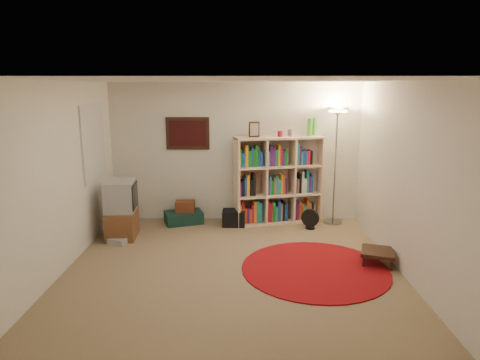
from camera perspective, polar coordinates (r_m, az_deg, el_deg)
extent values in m
cube|color=#826A4C|center=(5.96, -1.01, -11.73)|extent=(4.50, 4.50, 0.02)
cube|color=white|center=(5.45, -1.11, 13.26)|extent=(4.50, 4.50, 0.02)
cube|color=silver|center=(7.79, -0.68, 3.70)|extent=(4.50, 0.02, 2.50)
cube|color=silver|center=(3.40, -1.94, -7.89)|extent=(4.50, 0.02, 2.50)
cube|color=silver|center=(6.06, -22.95, 0.19)|extent=(0.02, 4.50, 2.50)
cube|color=silver|center=(5.96, 21.21, 0.15)|extent=(0.02, 4.50, 2.50)
cube|color=black|center=(7.78, -7.00, 6.19)|extent=(0.78, 0.04, 0.58)
cube|color=#420D0E|center=(7.76, -7.02, 6.17)|extent=(0.66, 0.01, 0.46)
cube|color=white|center=(7.20, -18.96, 4.72)|extent=(0.03, 1.00, 1.20)
cube|color=beige|center=(7.97, 12.77, 3.22)|extent=(0.08, 0.01, 0.12)
cube|color=#FFD1AA|center=(7.92, 4.98, -5.39)|extent=(1.62, 0.79, 0.03)
cube|color=#FFD1AA|center=(7.59, 5.20, 5.65)|extent=(1.62, 0.79, 0.03)
cube|color=#FFD1AA|center=(7.52, -0.46, -0.26)|extent=(0.13, 0.44, 1.56)
cube|color=#FFD1AA|center=(7.98, 10.31, 0.27)|extent=(0.13, 0.44, 1.56)
cube|color=#FFD1AA|center=(7.92, 4.62, 0.33)|extent=(1.53, 0.37, 1.56)
cube|color=#FFD1AA|center=(7.64, 3.23, -0.08)|extent=(0.13, 0.42, 1.49)
cube|color=#FFD1AA|center=(7.80, 6.91, 0.10)|extent=(0.13, 0.42, 1.49)
cube|color=#FFD1AA|center=(7.78, 5.05, -1.86)|extent=(1.55, 0.75, 0.03)
cube|color=#FFD1AA|center=(7.67, 5.12, 1.91)|extent=(1.55, 0.75, 0.03)
cube|color=orange|center=(7.64, -0.08, -4.51)|extent=(0.09, 0.18, 0.34)
cube|color=red|center=(7.64, 0.29, -4.27)|extent=(0.08, 0.18, 0.40)
cube|color=#D7501A|center=(7.67, 0.64, -4.70)|extent=(0.08, 0.18, 0.27)
cube|color=#451A6B|center=(7.68, 0.99, -4.68)|extent=(0.08, 0.18, 0.27)
cube|color=#D7501A|center=(7.69, 1.31, -4.74)|extent=(0.08, 0.18, 0.25)
cube|color=red|center=(7.69, 1.60, -4.42)|extent=(0.07, 0.18, 0.33)
cube|color=orange|center=(7.69, 1.92, -4.20)|extent=(0.08, 0.18, 0.39)
cube|color=teal|center=(7.70, 2.27, -4.14)|extent=(0.09, 0.18, 0.40)
cube|color=teal|center=(7.72, 2.64, -4.23)|extent=(0.09, 0.18, 0.36)
cube|color=#451A6B|center=(7.52, -0.08, -1.15)|extent=(0.09, 0.18, 0.25)
cube|color=black|center=(7.52, 0.31, -1.04)|extent=(0.08, 0.18, 0.28)
cube|color=#1A49A1|center=(7.53, 0.65, -0.84)|extent=(0.08, 0.18, 0.32)
cube|color=orange|center=(7.53, 0.99, -0.64)|extent=(0.08, 0.18, 0.37)
cube|color=black|center=(7.56, 1.36, -0.94)|extent=(0.09, 0.18, 0.29)
cube|color=black|center=(7.56, 1.77, -0.56)|extent=(0.09, 0.19, 0.39)
cube|color=#1A8626|center=(7.41, -0.08, 2.86)|extent=(0.09, 0.18, 0.31)
cube|color=#1A49A1|center=(7.43, 0.35, 2.67)|extent=(0.09, 0.19, 0.26)
cube|color=orange|center=(7.43, 0.77, 3.18)|extent=(0.09, 0.18, 0.39)
cube|color=#1A8626|center=(7.45, 1.17, 2.84)|extent=(0.09, 0.19, 0.29)
cube|color=#1A49A1|center=(7.45, 1.51, 3.08)|extent=(0.07, 0.18, 0.35)
cube|color=#1A8626|center=(7.47, 1.77, 2.96)|extent=(0.07, 0.18, 0.32)
cube|color=#1A8626|center=(7.47, 2.11, 3.19)|extent=(0.09, 0.19, 0.38)
cube|color=#1A49A1|center=(7.49, 2.44, 2.94)|extent=(0.07, 0.18, 0.31)
cube|color=#1A49A1|center=(7.50, 2.76, 2.77)|extent=(0.09, 0.18, 0.26)
cube|color=red|center=(7.76, 3.67, -4.10)|extent=(0.08, 0.18, 0.38)
cube|color=red|center=(7.77, 4.02, -4.19)|extent=(0.08, 0.18, 0.35)
cube|color=#1A8626|center=(7.79, 4.39, -4.14)|extent=(0.09, 0.19, 0.36)
cube|color=teal|center=(7.81, 4.75, -4.42)|extent=(0.08, 0.18, 0.27)
cube|color=#1A49A1|center=(7.82, 5.12, -4.07)|extent=(0.09, 0.18, 0.36)
cube|color=#946F50|center=(7.84, 5.42, -4.20)|extent=(0.07, 0.18, 0.32)
cube|color=black|center=(7.84, 5.68, -4.04)|extent=(0.08, 0.18, 0.36)
cube|color=#1A49A1|center=(7.86, 6.01, -4.21)|extent=(0.09, 0.18, 0.30)
cube|color=#451A6B|center=(7.64, 3.67, -0.89)|extent=(0.07, 0.18, 0.27)
cube|color=teal|center=(7.64, 3.95, -0.66)|extent=(0.08, 0.18, 0.33)
cube|color=#1A8626|center=(7.66, 4.24, -0.92)|extent=(0.08, 0.18, 0.25)
cube|color=#946F50|center=(7.67, 4.53, -0.74)|extent=(0.07, 0.18, 0.30)
cube|color=teal|center=(7.68, 4.79, -0.62)|extent=(0.07, 0.18, 0.33)
cube|color=teal|center=(7.70, 5.11, -0.82)|extent=(0.09, 0.19, 0.27)
cube|color=orange|center=(7.70, 5.45, -0.49)|extent=(0.07, 0.18, 0.35)
cube|color=#D7501A|center=(7.71, 5.72, -0.50)|extent=(0.08, 0.18, 0.35)
cube|color=#451A6B|center=(7.73, 5.98, -0.71)|extent=(0.07, 0.18, 0.28)
cube|color=teal|center=(7.54, 3.71, 2.84)|extent=(0.07, 0.18, 0.27)
cube|color=#451A6B|center=(7.54, 4.03, 3.23)|extent=(0.09, 0.18, 0.37)
cube|color=#451A6B|center=(7.56, 4.42, 3.17)|extent=(0.09, 0.19, 0.35)
cube|color=#1A8626|center=(7.58, 4.79, 2.96)|extent=(0.08, 0.18, 0.29)
cube|color=orange|center=(7.59, 5.09, 3.29)|extent=(0.07, 0.18, 0.38)
cube|color=red|center=(7.60, 5.35, 3.14)|extent=(0.07, 0.18, 0.34)
cube|color=#451A6B|center=(7.62, 5.65, 2.90)|extent=(0.08, 0.18, 0.27)
cube|color=#1A8626|center=(7.63, 6.00, 2.99)|extent=(0.09, 0.18, 0.29)
cube|color=#451A6B|center=(7.91, 7.28, -3.85)|extent=(0.08, 0.18, 0.38)
cube|color=red|center=(7.94, 7.57, -4.12)|extent=(0.08, 0.18, 0.29)
cube|color=#946F50|center=(7.95, 7.83, -3.96)|extent=(0.07, 0.18, 0.34)
cube|color=#D7501A|center=(7.97, 8.13, -4.05)|extent=(0.09, 0.18, 0.30)
cube|color=teal|center=(7.99, 8.49, -4.16)|extent=(0.09, 0.18, 0.26)
cube|color=#D7501A|center=(7.99, 8.83, -3.77)|extent=(0.08, 0.18, 0.37)
cube|color=#946F50|center=(8.02, 9.13, -3.94)|extent=(0.08, 0.18, 0.31)
cube|color=black|center=(8.04, 9.43, -4.14)|extent=(0.08, 0.18, 0.25)
cube|color=#946F50|center=(8.05, 9.72, -3.98)|extent=(0.07, 0.18, 0.29)
cube|color=#451A6B|center=(7.80, 7.34, -0.74)|extent=(0.07, 0.18, 0.25)
cube|color=#946F50|center=(7.81, 7.59, -0.71)|extent=(0.07, 0.18, 0.26)
cube|color=black|center=(7.81, 7.86, -0.35)|extent=(0.08, 0.18, 0.36)
cube|color=white|center=(7.83, 8.18, -0.24)|extent=(0.08, 0.18, 0.38)
cube|color=white|center=(7.86, 8.49, -0.68)|extent=(0.09, 0.18, 0.25)
cube|color=teal|center=(7.86, 8.82, -0.14)|extent=(0.07, 0.18, 0.40)
cube|color=#451A6B|center=(7.89, 9.08, -0.52)|extent=(0.08, 0.18, 0.29)
cube|color=#1A49A1|center=(7.90, 9.37, -0.36)|extent=(0.07, 0.18, 0.33)
cube|color=teal|center=(7.70, 7.53, 3.40)|extent=(0.09, 0.19, 0.39)
cube|color=#451A6B|center=(7.71, 7.86, 3.29)|extent=(0.07, 0.18, 0.36)
cube|color=teal|center=(7.74, 8.09, 2.91)|extent=(0.07, 0.18, 0.25)
cube|color=#1A49A1|center=(7.75, 8.34, 2.99)|extent=(0.07, 0.18, 0.27)
cube|color=#1A49A1|center=(7.76, 8.59, 2.96)|extent=(0.07, 0.18, 0.26)
cube|color=red|center=(7.78, 8.92, 2.99)|extent=(0.09, 0.19, 0.26)
cube|color=black|center=(7.80, 9.29, 2.99)|extent=(0.08, 0.18, 0.26)
cube|color=black|center=(7.47, 1.89, 6.75)|extent=(0.19, 0.06, 0.27)
cube|color=#A19086|center=(7.46, 1.92, 6.74)|extent=(0.14, 0.04, 0.21)
cylinder|color=#AF1022|center=(7.59, 5.37, 6.15)|extent=(0.11, 0.11, 0.10)
cylinder|color=#959599|center=(7.65, 6.65, 6.25)|extent=(0.09, 0.09, 0.12)
cylinder|color=#5AB947|center=(7.72, 9.29, 6.94)|extent=(0.11, 0.11, 0.31)
cylinder|color=#5AB947|center=(7.84, 9.84, 7.00)|extent=(0.11, 0.11, 0.31)
cylinder|color=#959599|center=(7.99, 12.23, -5.46)|extent=(0.41, 0.41, 0.03)
cylinder|color=#959599|center=(7.75, 12.56, 1.48)|extent=(0.04, 0.04, 1.93)
cone|color=#959599|center=(7.63, 12.91, 8.87)|extent=(0.50, 0.50, 0.16)
cylinder|color=#FFD88C|center=(7.63, 12.91, 8.91)|extent=(0.40, 0.40, 0.02)
cylinder|color=black|center=(7.60, 9.34, -6.30)|extent=(0.21, 0.21, 0.03)
cylinder|color=black|center=(7.57, 9.36, -5.75)|extent=(0.04, 0.04, 0.13)
cylinder|color=black|center=(7.52, 9.36, -5.00)|extent=(0.31, 0.17, 0.31)
cube|color=brown|center=(7.30, -15.43, -5.65)|extent=(0.49, 0.68, 0.45)
cube|color=#A5A5A9|center=(7.17, -15.65, -2.06)|extent=(0.49, 0.57, 0.49)
cube|color=black|center=(7.12, -13.84, -2.05)|extent=(0.05, 0.47, 0.41)
cube|color=black|center=(7.12, -13.81, -2.05)|extent=(0.04, 0.41, 0.36)
cube|color=#A5A5A9|center=(7.07, -15.89, -7.81)|extent=(0.33, 0.30, 0.09)
cube|color=#12322B|center=(7.84, -7.51, -4.96)|extent=(0.76, 0.62, 0.21)
cube|color=#5A2A16|center=(7.79, -7.32, -3.49)|extent=(0.35, 0.26, 0.20)
cube|color=black|center=(7.64, -0.84, -5.05)|extent=(0.40, 0.34, 0.27)
cylinder|color=white|center=(7.76, -1.55, -4.93)|extent=(0.14, 0.14, 0.23)
cylinder|color=maroon|center=(6.00, 9.97, -11.58)|extent=(2.00, 2.00, 0.02)
cube|color=black|center=(6.31, 17.93, -9.12)|extent=(0.56, 0.56, 0.05)
cube|color=black|center=(6.18, 16.19, -10.44)|extent=(0.04, 0.04, 0.16)
cube|color=black|center=(6.19, 19.52, -10.66)|extent=(0.04, 0.04, 0.16)
cube|color=black|center=(6.51, 16.32, -9.26)|extent=(0.04, 0.04, 0.16)
cube|color=black|center=(6.52, 19.47, -9.47)|extent=(0.04, 0.04, 0.16)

